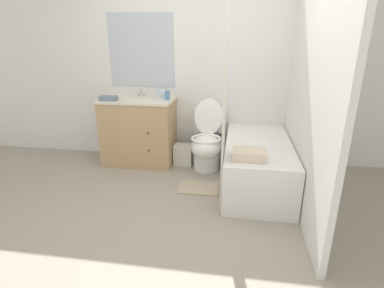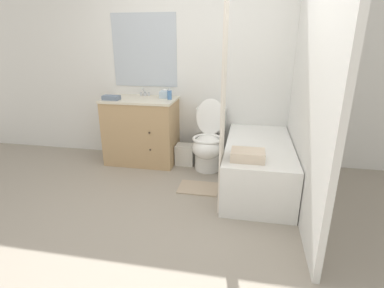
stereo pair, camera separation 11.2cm
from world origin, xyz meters
The scene contains 14 objects.
ground_plane centered at (0.00, 0.00, 0.00)m, with size 14.00×14.00×0.00m, color gray.
wall_back centered at (-0.01, 1.70, 1.25)m, with size 8.00×0.06×2.50m.
wall_right centered at (1.22, 0.84, 1.25)m, with size 0.05×2.67×2.50m.
vanity_cabinet centered at (-0.72, 1.40, 0.45)m, with size 0.94×0.58×0.88m.
sink_faucet centered at (-0.72, 1.59, 0.91)m, with size 0.14×0.12×0.12m.
toilet centered at (0.20, 1.31, 0.35)m, with size 0.38×0.67×0.89m.
bathtub centered at (0.82, 0.93, 0.26)m, with size 0.72×1.48×0.52m.
shower_curtain centered at (0.45, 0.43, 0.97)m, with size 0.02×0.36×1.94m.
wastebasket centered at (-0.13, 1.40, 0.14)m, with size 0.24×0.21×0.27m.
tissue_box centered at (-0.41, 1.51, 0.92)m, with size 0.12×0.13×0.11m.
soap_dispenser centered at (-0.32, 1.41, 0.94)m, with size 0.06×0.06×0.14m.
hand_towel_folded centered at (-1.05, 1.24, 0.91)m, with size 0.21×0.12×0.06m.
bath_towel_folded centered at (0.70, 0.42, 0.57)m, with size 0.32×0.22×0.10m.
bath_mat centered at (0.18, 0.73, 0.01)m, with size 0.45×0.32×0.02m.
Camera 1 is at (0.57, -2.29, 1.62)m, focal length 28.00 mm.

